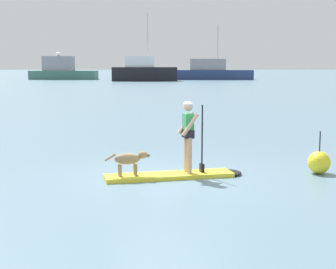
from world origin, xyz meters
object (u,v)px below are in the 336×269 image
(paddleboard, at_px, (178,175))
(moored_boat_starboard, at_px, (144,71))
(dog, at_px, (130,159))
(moored_boat_far_starboard, at_px, (62,71))
(marker_buoy, at_px, (319,162))
(moored_boat_outer, at_px, (212,72))
(person_paddler, at_px, (189,132))

(paddleboard, xyz_separation_m, moored_boat_starboard, (-2.13, 66.03, 1.41))
(dog, distance_m, moored_boat_far_starboard, 75.58)
(marker_buoy, bearing_deg, moored_boat_starboard, 94.88)
(moored_boat_far_starboard, xyz_separation_m, moored_boat_outer, (24.81, -1.80, -0.15))
(person_paddler, relative_size, marker_buoy, 1.62)
(person_paddler, bearing_deg, marker_buoy, 4.51)
(moored_boat_far_starboard, xyz_separation_m, marker_buoy, (19.34, -73.58, -1.15))
(paddleboard, xyz_separation_m, dog, (-1.15, -0.24, 0.43))
(moored_boat_far_starboard, bearing_deg, moored_boat_starboard, -29.78)
(moored_boat_far_starboard, distance_m, moored_boat_starboard, 15.81)
(paddleboard, height_order, dog, dog)
(paddleboard, relative_size, marker_buoy, 3.22)
(dog, bearing_deg, paddleboard, 11.75)
(moored_boat_far_starboard, xyz_separation_m, moored_boat_starboard, (13.72, -7.85, 0.03))
(marker_buoy, bearing_deg, moored_boat_far_starboard, 104.72)
(person_paddler, relative_size, moored_boat_outer, 0.13)
(paddleboard, distance_m, person_paddler, 1.08)
(marker_buoy, bearing_deg, dog, -173.29)
(dog, relative_size, moored_boat_far_starboard, 0.10)
(moored_boat_far_starboard, relative_size, marker_buoy, 10.58)
(person_paddler, bearing_deg, paddleboard, -168.25)
(paddleboard, distance_m, moored_boat_outer, 72.66)
(paddleboard, xyz_separation_m, marker_buoy, (3.49, 0.31, 0.23))
(moored_boat_starboard, bearing_deg, marker_buoy, -85.12)
(dog, xyz_separation_m, marker_buoy, (4.64, 0.55, -0.20))
(person_paddler, bearing_deg, moored_boat_starboard, 92.06)
(paddleboard, relative_size, person_paddler, 1.99)
(person_paddler, distance_m, moored_boat_starboard, 66.03)
(moored_boat_far_starboard, height_order, moored_boat_starboard, moored_boat_starboard)
(paddleboard, xyz_separation_m, moored_boat_far_starboard, (-15.85, 73.89, 1.38))
(moored_boat_starboard, bearing_deg, dog, -89.15)
(person_paddler, height_order, dog, person_paddler)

